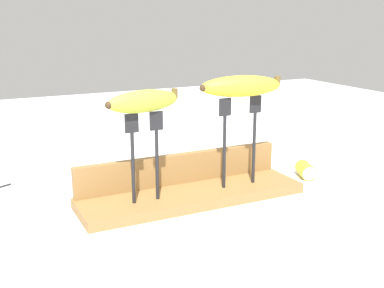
{
  "coord_description": "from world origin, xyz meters",
  "views": [
    {
      "loc": [
        -0.42,
        -0.86,
        0.37
      ],
      "look_at": [
        0.0,
        0.0,
        0.12
      ],
      "focal_mm": 45.87,
      "sensor_mm": 36.0,
      "label": 1
    }
  ],
  "objects_px": {
    "banana_raised_left": "(143,101)",
    "banana_chunk_near": "(306,170)",
    "banana_raised_right": "(241,86)",
    "fork_stand_left": "(145,149)",
    "fork_stand_right": "(240,133)"
  },
  "relations": [
    {
      "from": "banana_raised_right",
      "to": "banana_chunk_near",
      "type": "height_order",
      "value": "banana_raised_right"
    },
    {
      "from": "banana_raised_right",
      "to": "banana_chunk_near",
      "type": "relative_size",
      "value": 2.75
    },
    {
      "from": "banana_raised_right",
      "to": "banana_chunk_near",
      "type": "bearing_deg",
      "value": 7.31
    },
    {
      "from": "banana_chunk_near",
      "to": "fork_stand_right",
      "type": "bearing_deg",
      "value": -172.68
    },
    {
      "from": "banana_raised_left",
      "to": "banana_chunk_near",
      "type": "distance_m",
      "value": 0.46
    },
    {
      "from": "fork_stand_left",
      "to": "fork_stand_right",
      "type": "xyz_separation_m",
      "value": [
        0.21,
        0.0,
        0.01
      ]
    },
    {
      "from": "fork_stand_left",
      "to": "fork_stand_right",
      "type": "height_order",
      "value": "fork_stand_right"
    },
    {
      "from": "fork_stand_left",
      "to": "banana_raised_left",
      "type": "bearing_deg",
      "value": -170.6
    },
    {
      "from": "fork_stand_left",
      "to": "banana_raised_left",
      "type": "height_order",
      "value": "banana_raised_left"
    },
    {
      "from": "fork_stand_left",
      "to": "fork_stand_right",
      "type": "distance_m",
      "value": 0.21
    },
    {
      "from": "banana_raised_right",
      "to": "fork_stand_left",
      "type": "bearing_deg",
      "value": -180.0
    },
    {
      "from": "banana_chunk_near",
      "to": "banana_raised_right",
      "type": "bearing_deg",
      "value": -172.69
    },
    {
      "from": "fork_stand_right",
      "to": "banana_chunk_near",
      "type": "bearing_deg",
      "value": 7.32
    },
    {
      "from": "banana_raised_right",
      "to": "banana_chunk_near",
      "type": "xyz_separation_m",
      "value": [
        0.2,
        0.03,
        -0.21
      ]
    },
    {
      "from": "fork_stand_right",
      "to": "banana_raised_right",
      "type": "xyz_separation_m",
      "value": [
        -0.0,
        0.0,
        0.1
      ]
    }
  ]
}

